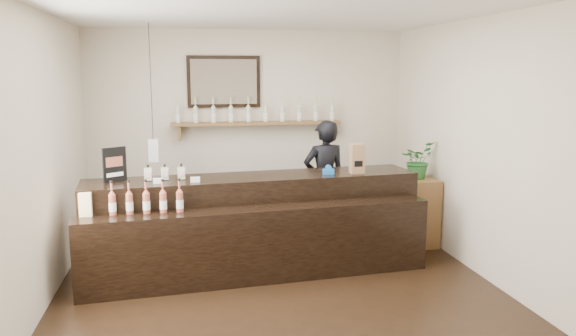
# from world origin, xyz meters

# --- Properties ---
(ground) EXTENTS (5.00, 5.00, 0.00)m
(ground) POSITION_xyz_m (0.00, 0.00, 0.00)
(ground) COLOR black
(ground) RESTS_ON ground
(room_shell) EXTENTS (5.00, 5.00, 5.00)m
(room_shell) POSITION_xyz_m (0.00, 0.00, 1.70)
(room_shell) COLOR beige
(room_shell) RESTS_ON ground
(back_wall_decor) EXTENTS (2.66, 0.96, 1.69)m
(back_wall_decor) POSITION_xyz_m (-0.16, 2.37, 1.76)
(back_wall_decor) COLOR brown
(back_wall_decor) RESTS_ON ground
(counter) EXTENTS (3.81, 1.34, 1.23)m
(counter) POSITION_xyz_m (-0.16, 0.56, 0.49)
(counter) COLOR black
(counter) RESTS_ON ground
(promo_sign) EXTENTS (0.23, 0.16, 0.37)m
(promo_sign) POSITION_xyz_m (-1.66, 0.64, 1.24)
(promo_sign) COLOR black
(promo_sign) RESTS_ON counter
(paper_bag) EXTENTS (0.16, 0.13, 0.34)m
(paper_bag) POSITION_xyz_m (1.04, 0.65, 1.22)
(paper_bag) COLOR #856040
(paper_bag) RESTS_ON counter
(tape_dispenser) EXTENTS (0.14, 0.06, 0.11)m
(tape_dispenser) POSITION_xyz_m (0.70, 0.66, 1.09)
(tape_dispenser) COLOR #1966B0
(tape_dispenser) RESTS_ON counter
(side_cabinet) EXTENTS (0.45, 0.61, 0.87)m
(side_cabinet) POSITION_xyz_m (2.00, 1.14, 0.44)
(side_cabinet) COLOR brown
(side_cabinet) RESTS_ON ground
(potted_plant) EXTENTS (0.56, 0.55, 0.47)m
(potted_plant) POSITION_xyz_m (2.00, 1.14, 1.11)
(potted_plant) COLOR #28642A
(potted_plant) RESTS_ON side_cabinet
(shopkeeper) EXTENTS (0.72, 0.53, 1.80)m
(shopkeeper) POSITION_xyz_m (0.88, 1.55, 0.90)
(shopkeeper) COLOR black
(shopkeeper) RESTS_ON ground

